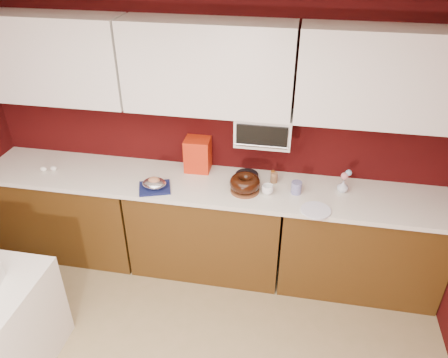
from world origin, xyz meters
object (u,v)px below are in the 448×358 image
toaster_oven (264,128)px  coffee_mug (268,189)px  flower_vase (343,186)px  foil_ham_nest (154,183)px  pandoro_box (198,154)px  bundt_cake (245,183)px  blue_jar (296,188)px

toaster_oven → coffee_mug: size_ratio=4.76×
flower_vase → coffee_mug: bearing=-166.5°
toaster_oven → foil_ham_nest: bearing=-158.7°
foil_ham_nest → pandoro_box: pandoro_box is taller
bundt_cake → foil_ham_nest: (-0.74, -0.10, -0.03)m
bundt_cake → coffee_mug: bearing=-0.8°
toaster_oven → pandoro_box: 0.66m
blue_jar → pandoro_box: bearing=165.1°
blue_jar → coffee_mug: bearing=-167.2°
blue_jar → flower_vase: (0.37, 0.09, 0.00)m
coffee_mug → bundt_cake: bearing=179.2°
foil_ham_nest → blue_jar: bearing=7.5°
flower_vase → toaster_oven: bearing=172.7°
toaster_oven → coffee_mug: toaster_oven is taller
coffee_mug → pandoro_box: bearing=156.1°
blue_jar → flower_vase: 0.38m
bundt_cake → foil_ham_nest: bearing=-172.1°
pandoro_box → coffee_mug: 0.71m
foil_ham_nest → coffee_mug: size_ratio=2.09×
coffee_mug → foil_ham_nest: bearing=-173.8°
foil_ham_nest → coffee_mug: bearing=6.2°
bundt_cake → pandoro_box: pandoro_box is taller
toaster_oven → pandoro_box: (-0.57, 0.05, -0.33)m
pandoro_box → coffee_mug: bearing=-25.6°
flower_vase → pandoro_box: bearing=173.6°
foil_ham_nest → blue_jar: blue_jar is taller
foil_ham_nest → flower_vase: (1.53, 0.25, 0.00)m
blue_jar → flower_vase: size_ratio=0.93×
toaster_oven → bundt_cake: 0.47m
toaster_oven → foil_ham_nest: size_ratio=2.28×
toaster_oven → flower_vase: size_ratio=4.06×
coffee_mug → blue_jar: size_ratio=0.92×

